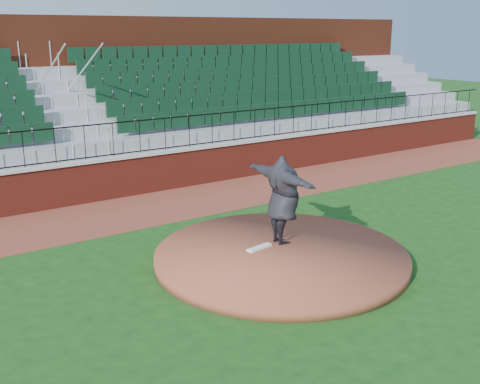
% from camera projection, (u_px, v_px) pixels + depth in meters
% --- Properties ---
extents(ground, '(90.00, 90.00, 0.00)m').
position_uv_depth(ground, '(278.00, 264.00, 12.82)').
color(ground, '#154112').
rests_on(ground, ground).
extents(warning_track, '(34.00, 3.20, 0.01)m').
position_uv_depth(warning_track, '(166.00, 205.00, 17.11)').
color(warning_track, brown).
rests_on(warning_track, ground).
extents(field_wall, '(34.00, 0.35, 1.20)m').
position_uv_depth(field_wall, '(142.00, 174.00, 18.23)').
color(field_wall, maroon).
rests_on(field_wall, ground).
extents(wall_cap, '(34.00, 0.45, 0.10)m').
position_uv_depth(wall_cap, '(141.00, 154.00, 18.05)').
color(wall_cap, '#B7B7B7').
rests_on(wall_cap, field_wall).
extents(wall_railing, '(34.00, 0.05, 1.00)m').
position_uv_depth(wall_railing, '(140.00, 137.00, 17.90)').
color(wall_railing, black).
rests_on(wall_railing, wall_cap).
extents(seating_stands, '(34.00, 5.10, 4.60)m').
position_uv_depth(seating_stands, '(105.00, 111.00, 19.94)').
color(seating_stands, gray).
rests_on(seating_stands, ground).
extents(concourse_wall, '(34.00, 0.50, 5.50)m').
position_uv_depth(concourse_wall, '(77.00, 91.00, 22.04)').
color(concourse_wall, maroon).
rests_on(concourse_wall, ground).
extents(pitchers_mound, '(5.61, 5.61, 0.25)m').
position_uv_depth(pitchers_mound, '(281.00, 257.00, 12.88)').
color(pitchers_mound, brown).
rests_on(pitchers_mound, ground).
extents(pitching_rubber, '(0.68, 0.28, 0.04)m').
position_uv_depth(pitching_rubber, '(259.00, 248.00, 13.02)').
color(pitching_rubber, white).
rests_on(pitching_rubber, pitchers_mound).
extents(pitcher, '(0.86, 2.57, 2.05)m').
position_uv_depth(pitcher, '(283.00, 200.00, 13.11)').
color(pitcher, black).
rests_on(pitcher, pitchers_mound).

